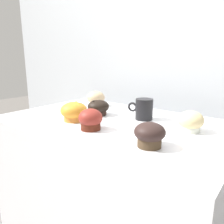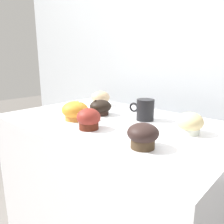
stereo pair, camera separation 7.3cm
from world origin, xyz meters
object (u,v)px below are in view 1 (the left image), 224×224
muffin_front_center (74,112)px  coffee_cup (144,109)px  muffin_back_left (191,122)px  muffin_back_center (96,99)px  muffin_front_right (98,108)px  muffin_back_right (150,134)px  muffin_front_left (91,120)px

muffin_front_center → coffee_cup: bearing=42.2°
muffin_back_left → muffin_back_center: size_ratio=0.91×
muffin_front_center → muffin_front_right: 0.14m
muffin_back_center → muffin_back_right: bearing=-32.9°
muffin_back_left → muffin_front_right: (-0.44, -0.03, -0.00)m
muffin_front_left → muffin_back_right: bearing=-2.4°
muffin_front_center → muffin_back_center: bearing=115.2°
muffin_back_left → muffin_front_left: (-0.31, -0.21, 0.00)m
muffin_front_center → muffin_front_right: bearing=83.3°
coffee_cup → muffin_front_center: bearing=-137.8°
muffin_back_left → muffin_back_right: (-0.05, -0.23, 0.00)m
muffin_back_right → muffin_front_right: 0.44m
muffin_front_center → muffin_back_left: bearing=20.5°
muffin_front_left → muffin_front_right: muffin_front_left is taller
muffin_back_right → muffin_front_left: 0.26m
muffin_front_left → muffin_front_right: (-0.13, 0.19, -0.00)m
muffin_back_right → coffee_cup: coffee_cup is taller
muffin_back_right → muffin_front_left: size_ratio=1.05×
muffin_front_center → coffee_cup: 0.31m
muffin_front_center → muffin_back_center: (-0.14, 0.29, 0.00)m
muffin_back_right → muffin_back_center: 0.65m
muffin_back_left → muffin_front_left: bearing=-145.1°
muffin_front_center → muffin_front_left: muffin_front_center is taller
muffin_front_center → muffin_back_center: size_ratio=1.11×
muffin_front_left → muffin_back_center: size_ratio=0.88×
muffin_front_center → muffin_front_right: size_ratio=1.11×
muffin_front_right → coffee_cup: (0.21, 0.07, 0.01)m
muffin_front_left → muffin_front_right: bearing=124.1°
muffin_back_left → muffin_front_right: size_ratio=0.92×
muffin_back_right → muffin_front_right: bearing=152.8°
muffin_back_left → muffin_front_left: muffin_front_left is taller
muffin_front_left → muffin_front_right: 0.23m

